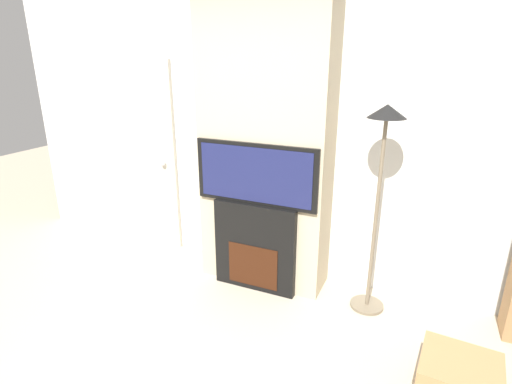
# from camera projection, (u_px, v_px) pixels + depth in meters

# --- Properties ---
(wall_back) EXTENTS (6.00, 0.06, 2.70)m
(wall_back) POSITION_uv_depth(u_px,v_px,m) (276.00, 134.00, 3.66)
(wall_back) COLOR silver
(wall_back) RESTS_ON ground_plane
(chimney_breast) EXTENTS (1.15, 0.41, 2.70)m
(chimney_breast) POSITION_uv_depth(u_px,v_px,m) (266.00, 139.00, 3.45)
(chimney_breast) COLOR #BCAD8E
(chimney_breast) RESTS_ON ground_plane
(fireplace) EXTENTS (0.76, 0.15, 0.82)m
(fireplace) POSITION_uv_depth(u_px,v_px,m) (256.00, 247.00, 3.59)
(fireplace) COLOR black
(fireplace) RESTS_ON ground_plane
(television) EXTENTS (1.10, 0.07, 0.53)m
(television) POSITION_uv_depth(u_px,v_px,m) (256.00, 174.00, 3.36)
(television) COLOR black
(television) RESTS_ON fireplace
(floor_lamp) EXTENTS (0.28, 0.28, 1.70)m
(floor_lamp) POSITION_uv_depth(u_px,v_px,m) (382.00, 162.00, 3.00)
(floor_lamp) COLOR #726651
(floor_lamp) RESTS_ON ground_plane
(box_stack) EXTENTS (0.49, 0.47, 0.28)m
(box_stack) POSITION_uv_depth(u_px,v_px,m) (458.00, 379.00, 2.45)
(box_stack) COLOR tan
(box_stack) RESTS_ON ground_plane
(entry_door) EXTENTS (0.88, 0.09, 2.00)m
(entry_door) POSITION_uv_depth(u_px,v_px,m) (142.00, 156.00, 4.32)
(entry_door) COLOR beige
(entry_door) RESTS_ON ground_plane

